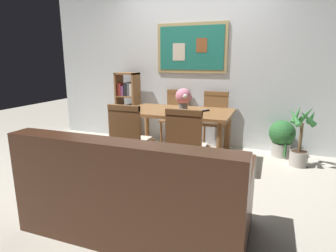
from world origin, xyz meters
TOP-DOWN VIEW (x-y plane):
  - ground_plane at (0.00, 0.00)m, footprint 12.00×12.00m
  - wall_back_with_painting at (-0.00, 1.43)m, footprint 5.20×0.14m
  - dining_table at (0.05, 0.43)m, footprint 1.42×0.84m
  - dining_chair_far_left at (-0.25, 1.22)m, footprint 0.40×0.41m
  - dining_chair_far_right at (0.39, 1.17)m, footprint 0.40×0.41m
  - dining_chair_near_right at (0.41, -0.37)m, footprint 0.40×0.41m
  - dining_chair_near_left at (-0.29, -0.34)m, footprint 0.40×0.41m
  - leather_couch at (0.23, -1.23)m, footprint 1.80×0.84m
  - bookshelf at (-1.11, 1.15)m, footprint 0.36×0.28m
  - potted_ivy at (1.40, 1.19)m, footprint 0.37×0.37m
  - potted_palm at (1.61, 0.84)m, footprint 0.38×0.37m
  - flower_vase at (0.13, 0.40)m, footprint 0.21×0.21m
  - tv_remote at (0.39, 0.48)m, footprint 0.12×0.15m

SIDE VIEW (x-z plane):
  - ground_plane at x=0.00m, z-range 0.00..0.00m
  - potted_ivy at x=1.40m, z-range 0.01..0.58m
  - leather_couch at x=0.23m, z-range -0.11..0.73m
  - potted_palm at x=1.61m, z-range -0.06..0.76m
  - dining_chair_far_left at x=-0.25m, z-range 0.08..0.99m
  - dining_chair_far_right at x=0.39m, z-range 0.08..0.99m
  - dining_chair_near_right at x=0.41m, z-range 0.08..0.99m
  - dining_chair_near_left at x=-0.29m, z-range 0.08..0.99m
  - bookshelf at x=-1.11m, z-range -0.04..1.14m
  - dining_table at x=0.05m, z-range 0.26..0.99m
  - tv_remote at x=0.39m, z-range 0.73..0.75m
  - flower_vase at x=0.13m, z-range 0.76..1.06m
  - wall_back_with_painting at x=0.00m, z-range 0.01..2.61m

